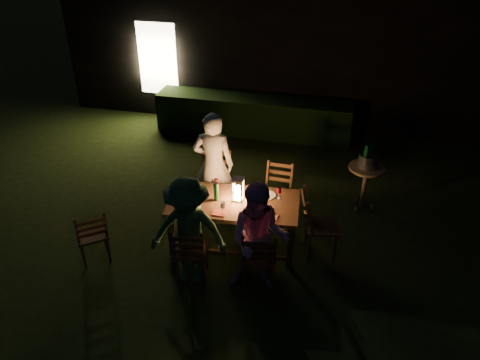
% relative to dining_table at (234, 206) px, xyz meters
% --- Properties ---
extents(garden_envelope, '(40.00, 40.00, 3.20)m').
position_rel_dining_table_xyz_m(garden_envelope, '(-0.08, 6.30, 0.89)').
color(garden_envelope, black).
rests_on(garden_envelope, ground).
extents(dining_table, '(1.90, 1.07, 0.76)m').
position_rel_dining_table_xyz_m(dining_table, '(0.00, 0.00, 0.00)').
color(dining_table, '#482C18').
rests_on(dining_table, ground).
extents(chair_near_left, '(0.49, 0.51, 0.94)m').
position_rel_dining_table_xyz_m(chair_near_left, '(-0.38, -0.81, -0.40)').
color(chair_near_left, '#482C18').
rests_on(chair_near_left, ground).
extents(chair_near_right, '(0.51, 0.54, 0.98)m').
position_rel_dining_table_xyz_m(chair_near_right, '(0.52, -0.73, -0.39)').
color(chair_near_right, '#482C18').
rests_on(chair_near_right, ground).
extents(chair_far_left, '(0.51, 0.55, 1.08)m').
position_rel_dining_table_xyz_m(chair_far_left, '(-0.52, 0.73, -0.36)').
color(chair_far_left, '#482C18').
rests_on(chair_far_left, ground).
extents(chair_far_right, '(0.44, 0.47, 0.95)m').
position_rel_dining_table_xyz_m(chair_far_right, '(0.48, 0.82, -0.40)').
color(chair_far_right, '#482C18').
rests_on(chair_far_right, ground).
extents(chair_end, '(0.59, 0.56, 1.04)m').
position_rel_dining_table_xyz_m(chair_end, '(1.22, 0.11, -0.37)').
color(chair_end, '#482C18').
rests_on(chair_end, ground).
extents(chair_spare, '(0.59, 0.60, 0.92)m').
position_rel_dining_table_xyz_m(chair_spare, '(-1.82, -0.79, -0.41)').
color(chair_spare, '#482C18').
rests_on(chair_spare, ground).
extents(person_house_side, '(0.67, 0.47, 1.74)m').
position_rel_dining_table_xyz_m(person_house_side, '(-0.52, 0.77, 0.18)').
color(person_house_side, white).
rests_on(person_house_side, ground).
extents(person_opp_right, '(0.81, 0.66, 1.56)m').
position_rel_dining_table_xyz_m(person_opp_right, '(0.52, -0.77, 0.09)').
color(person_opp_right, '#C889AF').
rests_on(person_opp_right, ground).
extents(person_opp_left, '(1.06, 0.67, 1.57)m').
position_rel_dining_table_xyz_m(person_opp_left, '(-0.37, -0.86, 0.10)').
color(person_opp_left, '#2E5D33').
rests_on(person_opp_left, ground).
extents(lantern, '(0.16, 0.16, 0.35)m').
position_rel_dining_table_xyz_m(lantern, '(0.05, 0.05, 0.23)').
color(lantern, white).
rests_on(lantern, dining_table).
extents(plate_far_left, '(0.25, 0.25, 0.01)m').
position_rel_dining_table_xyz_m(plate_far_left, '(-0.57, 0.17, 0.08)').
color(plate_far_left, white).
rests_on(plate_far_left, dining_table).
extents(plate_near_left, '(0.25, 0.25, 0.01)m').
position_rel_dining_table_xyz_m(plate_near_left, '(-0.53, -0.27, 0.08)').
color(plate_near_left, white).
rests_on(plate_near_left, dining_table).
extents(plate_far_right, '(0.25, 0.25, 0.01)m').
position_rel_dining_table_xyz_m(plate_far_right, '(0.43, 0.26, 0.08)').
color(plate_far_right, white).
rests_on(plate_far_right, dining_table).
extents(plate_near_right, '(0.25, 0.25, 0.01)m').
position_rel_dining_table_xyz_m(plate_near_right, '(0.47, -0.18, 0.08)').
color(plate_near_right, white).
rests_on(plate_near_right, dining_table).
extents(wineglass_a, '(0.06, 0.06, 0.18)m').
position_rel_dining_table_xyz_m(wineglass_a, '(-0.32, 0.25, 0.16)').
color(wineglass_a, '#59070F').
rests_on(wineglass_a, dining_table).
extents(wineglass_b, '(0.06, 0.06, 0.18)m').
position_rel_dining_table_xyz_m(wineglass_b, '(-0.71, -0.19, 0.16)').
color(wineglass_b, '#59070F').
rests_on(wineglass_b, dining_table).
extents(wineglass_c, '(0.06, 0.06, 0.18)m').
position_rel_dining_table_xyz_m(wineglass_c, '(0.32, -0.25, 0.16)').
color(wineglass_c, '#59070F').
rests_on(wineglass_c, dining_table).
extents(wineglass_d, '(0.06, 0.06, 0.18)m').
position_rel_dining_table_xyz_m(wineglass_d, '(0.60, 0.24, 0.16)').
color(wineglass_d, '#59070F').
rests_on(wineglass_d, dining_table).
extents(wineglass_e, '(0.06, 0.06, 0.18)m').
position_rel_dining_table_xyz_m(wineglass_e, '(-0.07, -0.31, 0.16)').
color(wineglass_e, silver).
rests_on(wineglass_e, dining_table).
extents(bottle_table, '(0.07, 0.07, 0.28)m').
position_rel_dining_table_xyz_m(bottle_table, '(-0.25, -0.02, 0.22)').
color(bottle_table, '#0F471E').
rests_on(bottle_table, dining_table).
extents(napkin_left, '(0.18, 0.14, 0.01)m').
position_rel_dining_table_xyz_m(napkin_left, '(-0.12, -0.33, 0.08)').
color(napkin_left, red).
rests_on(napkin_left, dining_table).
extents(napkin_right, '(0.18, 0.14, 0.01)m').
position_rel_dining_table_xyz_m(napkin_right, '(0.58, -0.25, 0.08)').
color(napkin_right, red).
rests_on(napkin_right, dining_table).
extents(phone, '(0.14, 0.07, 0.01)m').
position_rel_dining_table_xyz_m(phone, '(-0.59, -0.36, 0.08)').
color(phone, black).
rests_on(phone, dining_table).
extents(side_table, '(0.57, 0.57, 0.77)m').
position_rel_dining_table_xyz_m(side_table, '(1.82, 1.46, -0.01)').
color(side_table, brown).
rests_on(side_table, ground).
extents(ice_bucket, '(0.30, 0.30, 0.22)m').
position_rel_dining_table_xyz_m(ice_bucket, '(1.82, 1.46, 0.19)').
color(ice_bucket, '#A5A8AD').
rests_on(ice_bucket, side_table).
extents(bottle_bucket_a, '(0.07, 0.07, 0.32)m').
position_rel_dining_table_xyz_m(bottle_bucket_a, '(1.77, 1.42, 0.24)').
color(bottle_bucket_a, '#0F471E').
rests_on(bottle_bucket_a, side_table).
extents(bottle_bucket_b, '(0.07, 0.07, 0.32)m').
position_rel_dining_table_xyz_m(bottle_bucket_b, '(1.87, 1.50, 0.24)').
color(bottle_bucket_b, '#0F471E').
rests_on(bottle_bucket_b, side_table).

